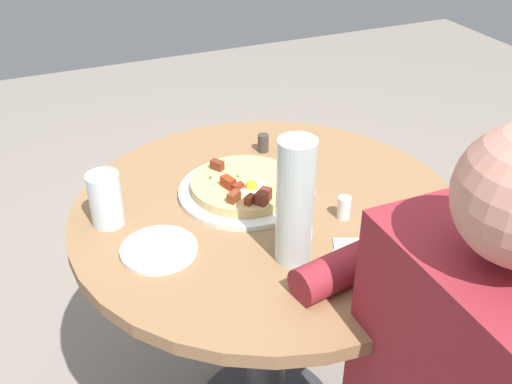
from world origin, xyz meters
name	(u,v)px	position (x,y,z in m)	size (l,w,h in m)	color
dining_table	(267,265)	(0.00, 0.00, 0.55)	(0.86, 0.86, 0.72)	olive
pizza_plate	(244,191)	(0.07, 0.03, 0.72)	(0.30, 0.30, 0.01)	silver
breakfast_pizza	(244,185)	(0.06, 0.03, 0.74)	(0.24, 0.24, 0.05)	tan
bread_plate	(159,249)	(-0.06, 0.26, 0.72)	(0.15, 0.15, 0.01)	white
napkin	(381,261)	(-0.26, -0.12, 0.72)	(0.17, 0.14, 0.00)	white
fork	(379,253)	(-0.25, -0.13, 0.72)	(0.18, 0.01, 0.01)	silver
knife	(382,265)	(-0.28, -0.11, 0.72)	(0.18, 0.01, 0.01)	silver
water_glass	(106,199)	(0.07, 0.33, 0.77)	(0.07, 0.07, 0.12)	silver
water_bottle	(295,202)	(-0.18, 0.03, 0.84)	(0.07, 0.07, 0.25)	silver
salt_shaker	(344,208)	(-0.10, -0.13, 0.74)	(0.03, 0.03, 0.05)	white
pepper_shaker	(263,143)	(0.24, -0.09, 0.74)	(0.03, 0.03, 0.05)	#3F3833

